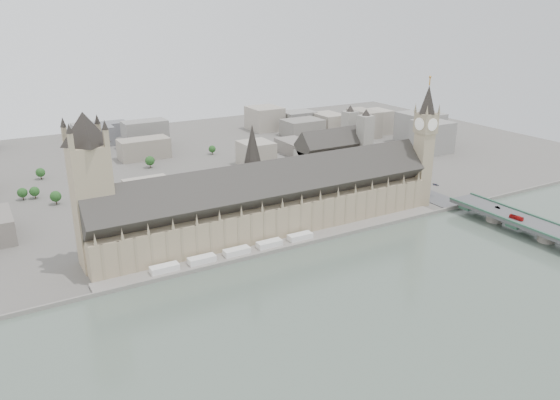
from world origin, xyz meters
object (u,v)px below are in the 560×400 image
elizabeth_tower (425,138)px  westminster_abbey (334,157)px  victoria_tower (91,184)px  westminster_bridge (538,232)px  car_silver (498,207)px  car_approach (436,185)px  red_bus_north (516,218)px  palace_of_westminster (269,203)px

elizabeth_tower → westminster_abbey: (-27.08, 87.00, -33.01)m
elizabeth_tower → victoria_tower: size_ratio=1.07×
westminster_bridge → elizabeth_tower: bearing=104.1°
elizabeth_tower → car_silver: elizabeth_tower is taller
car_silver → car_approach: car_approach is taller
westminster_bridge → victoria_tower: bearing=158.2°
red_bus_north → car_silver: red_bus_north is taller
westminster_bridge → red_bus_north: size_ratio=31.04×
westminster_bridge → westminster_abbey: westminster_abbey is taller
palace_of_westminster → victoria_tower: victoria_tower is taller
red_bus_north → elizabeth_tower: bearing=96.0°
westminster_bridge → red_bus_north: red_bus_north is taller
westminster_bridge → car_approach: size_ratio=59.86×
westminster_abbey → red_bus_north: (46.23, -167.11, -13.37)m
westminster_bridge → car_approach: bearing=88.2°
car_silver → car_approach: 65.93m
westminster_abbey → car_approach: size_ratio=12.52×
elizabeth_tower → car_approach: size_ratio=19.80×
elizabeth_tower → westminster_abbey: 96.91m
westminster_bridge → westminster_abbey: (-51.08, 182.50, 19.96)m
palace_of_westminster → westminster_abbey: westminster_abbey is taller
victoria_tower → car_approach: bearing=-1.8°
westminster_abbey → car_approach: (54.40, -78.24, -14.04)m
red_bus_north → car_approach: size_ratio=1.93×
palace_of_westminster → westminster_bridge: bearing=-33.5°
victoria_tower → car_silver: size_ratio=24.20×
elizabeth_tower → victoria_tower: 260.64m
red_bus_north → palace_of_westminster: bearing=142.2°
palace_of_westminster → elizabeth_tower: 142.94m
elizabeth_tower → westminster_bridge: elizabeth_tower is taller
palace_of_westminster → elizabeth_tower: bearing=-4.8°
westminster_abbey → palace_of_westminster: bearing=-145.8°
elizabeth_tower → car_silver: (27.01, -57.17, -47.16)m
victoria_tower → westminster_abbey: victoria_tower is taller
westminster_abbey → red_bus_north: westminster_abbey is taller
palace_of_westminster → car_silver: (165.01, -68.87, -11.77)m
car_approach → westminster_abbey: bearing=106.7°
westminster_abbey → car_silver: 154.63m
elizabeth_tower → red_bus_north: elizabeth_tower is taller
elizabeth_tower → car_silver: 78.87m
elizabeth_tower → westminster_bridge: bearing=-75.9°
elizabeth_tower → red_bus_north: (19.16, -80.11, -46.38)m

